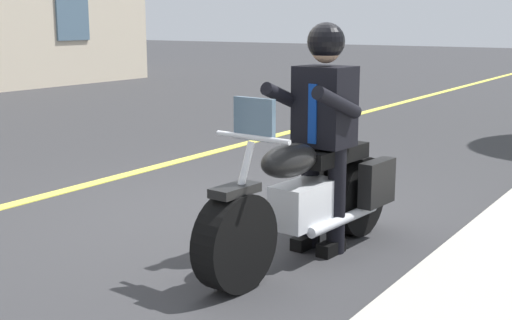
{
  "coord_description": "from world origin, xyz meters",
  "views": [
    {
      "loc": [
        4.79,
        3.51,
        1.76
      ],
      "look_at": [
        0.67,
        0.79,
        0.75
      ],
      "focal_mm": 48.41,
      "sensor_mm": 36.0,
      "label": 1
    }
  ],
  "objects": [
    {
      "name": "motorcycle_main",
      "position": [
        0.43,
        1.1,
        0.45
      ],
      "size": [
        2.22,
        0.71,
        1.26
      ],
      "color": "black",
      "rests_on": "ground_plane"
    },
    {
      "name": "lane_center_stripe",
      "position": [
        0.0,
        -2.0,
        0.01
      ],
      "size": [
        60.0,
        0.16,
        0.01
      ],
      "primitive_type": "cube",
      "color": "#E5DB4C",
      "rests_on": "ground_plane"
    },
    {
      "name": "ground_plane",
      "position": [
        0.0,
        0.0,
        0.0
      ],
      "size": [
        80.0,
        80.0,
        0.0
      ],
      "primitive_type": "plane",
      "color": "#333335"
    },
    {
      "name": "rider_main",
      "position": [
        0.24,
        1.11,
        1.04
      ],
      "size": [
        0.65,
        0.58,
        1.74
      ],
      "color": "black",
      "rests_on": "ground_plane"
    }
  ]
}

